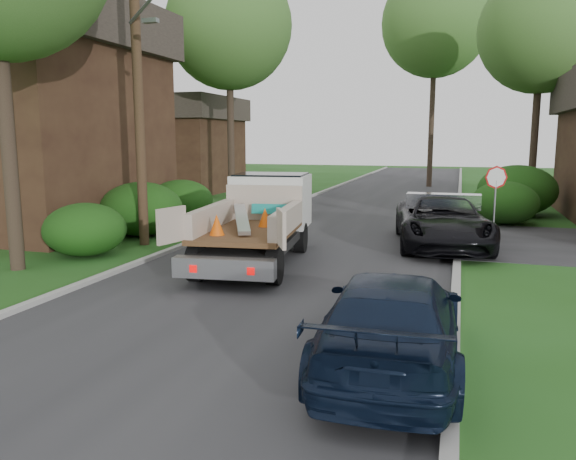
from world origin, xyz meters
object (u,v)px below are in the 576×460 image
(utility_pole, at_px, (138,78))
(black_pickup, at_px, (442,221))
(stop_sign, at_px, (496,187))
(house_left_far, at_px, (174,143))
(tree_center_far, at_px, (435,23))
(navy_suv, at_px, (392,321))
(house_left_near, at_px, (16,114))
(tree_right_far, at_px, (542,31))
(tree_left_far, at_px, (229,26))
(tree_left_back, at_px, (69,18))
(flatbed_truck, at_px, (263,213))

(utility_pole, bearing_deg, black_pickup, 14.94)
(stop_sign, relative_size, house_left_far, 0.33)
(tree_center_far, relative_size, navy_suv, 2.99)
(black_pickup, bearing_deg, house_left_near, 173.23)
(utility_pole, height_order, house_left_near, utility_pole)
(stop_sign, height_order, house_left_far, house_left_far)
(house_left_far, height_order, tree_right_far, tree_right_far)
(tree_left_far, bearing_deg, tree_left_back, -148.39)
(stop_sign, distance_m, black_pickup, 2.46)
(navy_suv, bearing_deg, tree_center_far, -89.96)
(house_left_near, relative_size, flatbed_truck, 1.53)
(tree_left_far, relative_size, tree_center_far, 0.84)
(tree_left_far, xyz_separation_m, navy_suv, (10.71, -19.50, -8.27))
(stop_sign, xyz_separation_m, utility_pole, (-10.68, -4.02, 3.40))
(tree_left_back, bearing_deg, house_left_far, 86.82)
(house_left_near, height_order, tree_left_far, tree_left_far)
(utility_pole, xyz_separation_m, house_left_far, (-8.02, 17.02, -2.12))
(stop_sign, bearing_deg, black_pickup, -135.06)
(stop_sign, xyz_separation_m, black_pickup, (-1.60, -1.60, -0.98))
(utility_pole, bearing_deg, navy_suv, -40.73)
(house_left_near, bearing_deg, flatbed_truck, -14.05)
(stop_sign, xyz_separation_m, flatbed_truck, (-6.42, -4.70, -0.52))
(utility_pole, bearing_deg, flatbed_truck, -9.07)
(tree_center_far, distance_m, black_pickup, 24.84)
(flatbed_truck, height_order, navy_suv, flatbed_truck)
(stop_sign, distance_m, tree_center_far, 23.15)
(house_left_far, relative_size, black_pickup, 1.31)
(flatbed_truck, distance_m, navy_suv, 8.13)
(stop_sign, xyz_separation_m, navy_suv, (-1.99, -11.50, -1.07))
(house_left_near, xyz_separation_m, tree_left_far, (4.50, 10.00, 4.70))
(utility_pole, xyz_separation_m, tree_left_far, (-2.02, 12.02, 3.81))
(navy_suv, bearing_deg, black_pickup, -94.36)
(tree_left_far, bearing_deg, tree_right_far, 11.31)
(utility_pole, height_order, tree_left_far, tree_left_far)
(tree_left_back, height_order, tree_center_far, tree_center_far)
(navy_suv, bearing_deg, tree_left_back, -44.10)
(utility_pole, xyz_separation_m, navy_suv, (8.69, -7.48, -4.47))
(house_left_near, xyz_separation_m, tree_center_far, (14.00, 23.00, 6.70))
(tree_left_far, distance_m, tree_right_far, 15.31)
(tree_right_far, xyz_separation_m, tree_center_far, (-5.50, 10.00, 2.50))
(flatbed_truck, xyz_separation_m, black_pickup, (4.82, 3.10, -0.46))
(flatbed_truck, bearing_deg, navy_suv, -63.50)
(tree_right_far, relative_size, tree_left_back, 0.96)
(tree_right_far, height_order, tree_left_back, tree_left_back)
(house_left_far, relative_size, tree_center_far, 0.52)
(utility_pole, bearing_deg, tree_right_far, 49.16)
(house_left_far, xyz_separation_m, black_pickup, (17.10, -14.60, -2.25))
(tree_right_far, height_order, flatbed_truck, tree_right_far)
(tree_left_back, bearing_deg, utility_pole, -43.26)
(house_left_near, relative_size, black_pickup, 1.69)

